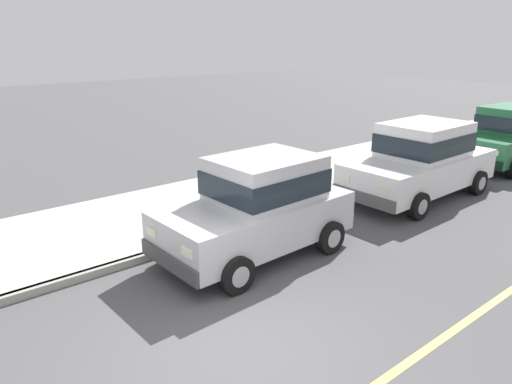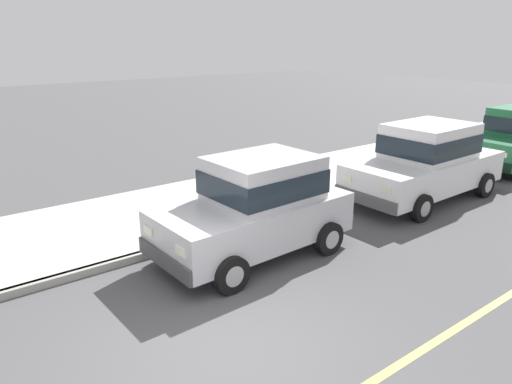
% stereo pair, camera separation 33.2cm
% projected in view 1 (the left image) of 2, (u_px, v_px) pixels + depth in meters
% --- Properties ---
extents(ground_plane, '(80.00, 80.00, 0.00)m').
position_uv_depth(ground_plane, '(238.00, 349.00, 6.36)').
color(ground_plane, '#4C4C4F').
extents(curb, '(0.16, 64.00, 0.14)m').
position_uv_depth(curb, '(132.00, 261.00, 8.70)').
color(curb, gray).
rests_on(curb, ground).
extents(sidewalk, '(3.60, 64.00, 0.14)m').
position_uv_depth(sidewalk, '(94.00, 231.00, 10.03)').
color(sidewalk, '#B7B5AD').
rests_on(sidewalk, ground).
extents(car_silver_hatchback, '(2.06, 3.86, 1.88)m').
position_uv_depth(car_silver_hatchback, '(259.00, 205.00, 8.87)').
color(car_silver_hatchback, '#BCBCC1').
rests_on(car_silver_hatchback, ground).
extents(car_white_sedan, '(2.09, 4.63, 1.92)m').
position_uv_depth(car_white_sedan, '(421.00, 160.00, 12.11)').
color(car_white_sedan, white).
rests_on(car_white_sedan, ground).
extents(car_green_hatchback, '(2.02, 3.84, 1.88)m').
position_uv_depth(car_green_hatchback, '(509.00, 136.00, 15.07)').
color(car_green_hatchback, '#23663D').
rests_on(car_green_hatchback, ground).
extents(dog_brown, '(0.27, 0.75, 0.49)m').
position_uv_depth(dog_brown, '(259.00, 184.00, 11.99)').
color(dog_brown, brown).
rests_on(dog_brown, sidewalk).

